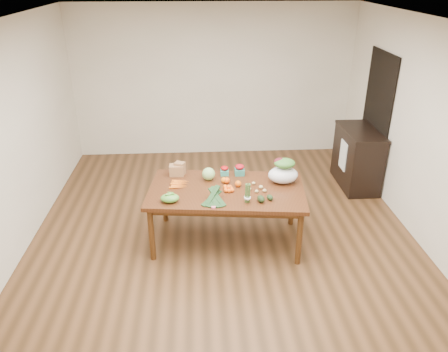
{
  "coord_description": "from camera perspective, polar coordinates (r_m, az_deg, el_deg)",
  "views": [
    {
      "loc": [
        -0.29,
        -4.77,
        3.22
      ],
      "look_at": [
        0.0,
        0.0,
        0.92
      ],
      "focal_mm": 35.0,
      "sensor_mm": 36.0,
      "label": 1
    }
  ],
  "objects": [
    {
      "name": "salad_bag",
      "position": [
        5.52,
        7.75,
        0.53
      ],
      "size": [
        0.41,
        0.32,
        0.29
      ],
      "primitive_type": null,
      "rotation": [
        0.0,
        0.0,
        -0.11
      ],
      "color": "silver",
      "rests_on": "dining_table"
    },
    {
      "name": "cabbage",
      "position": [
        5.56,
        -2.03,
        0.27
      ],
      "size": [
        0.17,
        0.17,
        0.17
      ],
      "primitive_type": "sphere",
      "color": "#95C773",
      "rests_on": "dining_table"
    },
    {
      "name": "cabinet",
      "position": [
        7.26,
        17.01,
        2.27
      ],
      "size": [
        0.52,
        1.02,
        0.94
      ],
      "primitive_type": "cube",
      "color": "black",
      "rests_on": "floor"
    },
    {
      "name": "strawberry_basket_b",
      "position": [
        5.72,
        2.05,
        0.72
      ],
      "size": [
        0.14,
        0.14,
        0.11
      ],
      "primitive_type": null,
      "rotation": [
        0.0,
        0.0,
        -0.11
      ],
      "color": "#B70C20",
      "rests_on": "dining_table"
    },
    {
      "name": "avocado_b",
      "position": [
        5.13,
        6.01,
        -2.8
      ],
      "size": [
        0.09,
        0.11,
        0.07
      ],
      "primitive_type": "ellipsoid",
      "rotation": [
        0.0,
        0.0,
        0.3
      ],
      "color": "black",
      "rests_on": "dining_table"
    },
    {
      "name": "strawberry_basket_a",
      "position": [
        5.71,
        0.07,
        0.61
      ],
      "size": [
        0.12,
        0.12,
        0.1
      ],
      "primitive_type": null,
      "rotation": [
        0.0,
        0.0,
        -0.11
      ],
      "color": "red",
      "rests_on": "dining_table"
    },
    {
      "name": "potato_d",
      "position": [
        5.48,
        3.88,
        -0.94
      ],
      "size": [
        0.04,
        0.04,
        0.04
      ],
      "primitive_type": "ellipsoid",
      "color": "tan",
      "rests_on": "dining_table"
    },
    {
      "name": "snap_pea_bag",
      "position": [
        5.1,
        -7.09,
        -2.87
      ],
      "size": [
        0.22,
        0.16,
        0.1
      ],
      "primitive_type": "ellipsoid",
      "color": "#489632",
      "rests_on": "dining_table"
    },
    {
      "name": "mandarin_cluster",
      "position": [
        5.3,
        0.6,
        -1.57
      ],
      "size": [
        0.2,
        0.2,
        0.08
      ],
      "primitive_type": null,
      "rotation": [
        0.0,
        0.0,
        -0.11
      ],
      "color": "#FC5E0F",
      "rests_on": "dining_table"
    },
    {
      "name": "dining_table",
      "position": [
        5.55,
        0.33,
        -5.13
      ],
      "size": [
        2.01,
        1.26,
        0.75
      ],
      "primitive_type": "cube",
      "rotation": [
        0.0,
        0.0,
        -0.11
      ],
      "color": "#4C2611",
      "rests_on": "floor"
    },
    {
      "name": "orange_c",
      "position": [
        5.41,
        1.86,
        -1.01
      ],
      "size": [
        0.08,
        0.08,
        0.08
      ],
      "primitive_type": "sphere",
      "color": "orange",
      "rests_on": "dining_table"
    },
    {
      "name": "potato_b",
      "position": [
        5.28,
        4.28,
        -2.0
      ],
      "size": [
        0.05,
        0.04,
        0.04
      ],
      "primitive_type": "ellipsoid",
      "color": "tan",
      "rests_on": "dining_table"
    },
    {
      "name": "ceiling",
      "position": [
        4.8,
        -0.03,
        19.49
      ],
      "size": [
        5.0,
        6.0,
        0.02
      ],
      "primitive_type": "cube",
      "color": "white",
      "rests_on": "room_walls"
    },
    {
      "name": "paper_bag",
      "position": [
        5.72,
        -6.22,
        0.9
      ],
      "size": [
        0.27,
        0.23,
        0.17
      ],
      "primitive_type": null,
      "rotation": [
        0.0,
        0.0,
        -0.11
      ],
      "color": "olive",
      "rests_on": "dining_table"
    },
    {
      "name": "asparagus_bundle",
      "position": [
        5.01,
        3.1,
        -2.24
      ],
      "size": [
        0.09,
        0.12,
        0.26
      ],
      "primitive_type": null,
      "rotation": [
        0.15,
        0.0,
        -0.11
      ],
      "color": "#56843C",
      "rests_on": "dining_table"
    },
    {
      "name": "avocado_a",
      "position": [
        5.08,
        4.85,
        -3.0
      ],
      "size": [
        0.11,
        0.14,
        0.08
      ],
      "primitive_type": "ellipsoid",
      "rotation": [
        0.0,
        0.0,
        0.3
      ],
      "color": "black",
      "rests_on": "dining_table"
    },
    {
      "name": "room_walls",
      "position": [
        5.13,
        -0.03,
        4.33
      ],
      "size": [
        5.02,
        6.02,
        2.7
      ],
      "color": "white",
      "rests_on": "floor"
    },
    {
      "name": "orange_b",
      "position": [
        5.49,
        0.37,
        -0.58
      ],
      "size": [
        0.08,
        0.08,
        0.08
      ],
      "primitive_type": "sphere",
      "color": "orange",
      "rests_on": "dining_table"
    },
    {
      "name": "potato_c",
      "position": [
        5.38,
        4.84,
        -1.44
      ],
      "size": [
        0.05,
        0.05,
        0.04
      ],
      "primitive_type": "ellipsoid",
      "color": "#CEBA77",
      "rests_on": "dining_table"
    },
    {
      "name": "orange_a",
      "position": [
        5.5,
        0.01,
        -0.55
      ],
      "size": [
        0.07,
        0.07,
        0.07
      ],
      "primitive_type": "sphere",
      "color": "orange",
      "rests_on": "dining_table"
    },
    {
      "name": "dish_towel",
      "position": [
        7.09,
        15.29,
        2.63
      ],
      "size": [
        0.02,
        0.28,
        0.45
      ],
      "primitive_type": "cube",
      "color": "white",
      "rests_on": "cabinet"
    },
    {
      "name": "potato_a",
      "position": [
        5.33,
        3.33,
        -1.68
      ],
      "size": [
        0.05,
        0.04,
        0.04
      ],
      "primitive_type": "ellipsoid",
      "color": "tan",
      "rests_on": "dining_table"
    },
    {
      "name": "kale_bunch",
      "position": [
        5.0,
        -1.31,
        -2.84
      ],
      "size": [
        0.36,
        0.43,
        0.16
      ],
      "primitive_type": null,
      "rotation": [
        0.0,
        0.0,
        -0.11
      ],
      "color": "black",
      "rests_on": "dining_table"
    },
    {
      "name": "doorway_dark",
      "position": [
        7.28,
        19.18,
        6.91
      ],
      "size": [
        0.02,
        1.0,
        2.1
      ],
      "primitive_type": "cube",
      "color": "black",
      "rests_on": "floor"
    },
    {
      "name": "potato_e",
      "position": [
        5.31,
        5.32,
        -1.9
      ],
      "size": [
        0.05,
        0.04,
        0.04
      ],
      "primitive_type": "ellipsoid",
      "color": "tan",
      "rests_on": "dining_table"
    },
    {
      "name": "carrots",
      "position": [
        5.49,
        -5.79,
        -1.04
      ],
      "size": [
        0.25,
        0.27,
        0.03
      ],
      "primitive_type": null,
      "rotation": [
        0.0,
        0.0,
        -0.11
      ],
      "color": "orange",
      "rests_on": "dining_table"
    },
    {
      "name": "floor",
      "position": [
        5.76,
        -0.03,
        -8.28
      ],
      "size": [
        6.0,
        6.0,
        0.0
      ],
      "primitive_type": "plane",
      "color": "brown",
      "rests_on": "ground"
    }
  ]
}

